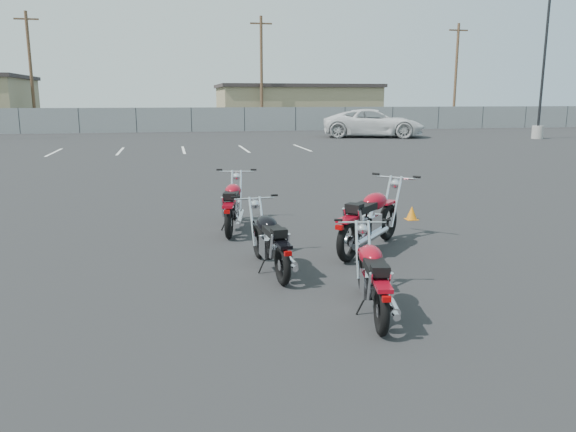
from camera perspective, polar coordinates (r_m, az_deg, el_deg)
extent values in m
plane|color=black|center=(8.67, -0.48, -5.07)|extent=(120.00, 120.00, 0.00)
torus|color=black|center=(11.73, -5.31, 0.95)|extent=(0.23, 0.63, 0.62)
cylinder|color=silver|center=(11.73, -5.31, 0.95)|extent=(0.13, 0.18, 0.16)
torus|color=black|center=(10.28, -6.03, -0.64)|extent=(0.23, 0.63, 0.62)
cylinder|color=silver|center=(10.28, -6.03, -0.64)|extent=(0.13, 0.18, 0.16)
cube|color=black|center=(11.00, -5.65, 0.41)|extent=(0.32, 1.08, 0.06)
cube|color=silver|center=(10.93, -5.68, 0.68)|extent=(0.36, 0.44, 0.31)
cylinder|color=silver|center=(10.90, -5.70, 1.63)|extent=(0.25, 0.29, 0.27)
ellipsoid|color=maroon|center=(11.11, -5.60, 2.58)|extent=(0.43, 0.65, 0.26)
cube|color=black|center=(10.63, -5.84, 2.03)|extent=(0.38, 0.61, 0.10)
cube|color=black|center=(10.37, -5.98, 2.01)|extent=(0.26, 0.23, 0.12)
cube|color=maroon|center=(10.20, -6.08, 1.11)|extent=(0.27, 0.46, 0.05)
cube|color=maroon|center=(11.68, -5.34, 2.51)|extent=(0.20, 0.37, 0.04)
cylinder|color=silver|center=(10.37, -5.30, 0.93)|extent=(0.09, 0.20, 0.40)
cylinder|color=silver|center=(10.39, -6.65, 0.93)|extent=(0.09, 0.20, 0.40)
cylinder|color=silver|center=(10.69, -4.92, -0.24)|extent=(0.32, 1.13, 0.13)
cylinder|color=silver|center=(10.37, -5.07, -0.51)|extent=(0.19, 0.38, 0.14)
cylinder|color=silver|center=(11.79, -4.84, 2.63)|extent=(0.13, 0.41, 0.81)
cylinder|color=silver|center=(11.80, -5.74, 2.63)|extent=(0.13, 0.41, 0.81)
sphere|color=silver|center=(11.92, -5.25, 4.02)|extent=(0.19, 0.19, 0.16)
cylinder|color=silver|center=(11.92, -5.25, 4.53)|extent=(0.71, 0.17, 0.03)
cylinder|color=black|center=(11.87, -3.52, 4.72)|extent=(0.13, 0.06, 0.04)
cylinder|color=black|center=(11.94, -6.98, 4.69)|extent=(0.13, 0.06, 0.04)
cylinder|color=black|center=(10.95, -6.43, -0.70)|extent=(0.16, 0.06, 0.31)
cube|color=#990505|center=(9.95, -6.22, 0.44)|extent=(0.11, 0.08, 0.06)
torus|color=black|center=(9.01, -2.98, -2.55)|extent=(0.15, 0.58, 0.57)
cylinder|color=silver|center=(9.01, -2.98, -2.55)|extent=(0.11, 0.16, 0.15)
torus|color=black|center=(7.72, -0.57, -5.01)|extent=(0.15, 0.58, 0.57)
cylinder|color=silver|center=(7.72, -0.57, -5.01)|extent=(0.11, 0.16, 0.15)
cube|color=black|center=(8.35, -1.87, -3.44)|extent=(0.18, 1.00, 0.06)
cube|color=silver|center=(8.29, -1.79, -3.14)|extent=(0.29, 0.38, 0.29)
cylinder|color=silver|center=(8.25, -1.79, -2.00)|extent=(0.21, 0.25, 0.25)
ellipsoid|color=black|center=(8.43, -2.18, -0.77)|extent=(0.33, 0.57, 0.24)
cube|color=black|center=(8.00, -1.37, -1.60)|extent=(0.29, 0.54, 0.10)
cube|color=black|center=(7.77, -0.91, -1.72)|extent=(0.22, 0.19, 0.11)
cube|color=black|center=(7.62, -0.53, -2.90)|extent=(0.20, 0.41, 0.05)
cube|color=black|center=(8.94, -3.00, -0.69)|extent=(0.15, 0.33, 0.04)
cylinder|color=silver|center=(7.82, -0.05, -2.99)|extent=(0.06, 0.18, 0.37)
cylinder|color=silver|center=(7.76, -1.67, -3.11)|extent=(0.06, 0.18, 0.37)
cylinder|color=silver|center=(8.14, -0.32, -4.26)|extent=(0.17, 1.05, 0.12)
cylinder|color=silver|center=(7.86, 0.30, -4.72)|extent=(0.14, 0.34, 0.13)
cylinder|color=silver|center=(9.06, -2.64, -0.48)|extent=(0.07, 0.38, 0.75)
cylinder|color=silver|center=(9.03, -3.69, -0.55)|extent=(0.07, 0.38, 0.75)
sphere|color=silver|center=(9.14, -3.40, 1.20)|extent=(0.16, 0.16, 0.15)
cylinder|color=silver|center=(9.14, -3.44, 1.80)|extent=(0.67, 0.08, 0.03)
cylinder|color=black|center=(9.20, -1.39, 2.12)|extent=(0.12, 0.04, 0.03)
cylinder|color=black|center=(9.05, -5.47, 1.91)|extent=(0.12, 0.04, 0.03)
cylinder|color=black|center=(8.28, -2.59, -4.88)|extent=(0.15, 0.03, 0.29)
cube|color=#990505|center=(7.41, -0.01, -3.83)|extent=(0.10, 0.06, 0.06)
torus|color=black|center=(10.29, 10.09, -0.58)|extent=(0.56, 0.57, 0.67)
cylinder|color=silver|center=(10.29, 10.09, -0.58)|extent=(0.21, 0.21, 0.18)
torus|color=black|center=(8.84, 6.13, -2.54)|extent=(0.56, 0.57, 0.67)
cylinder|color=silver|center=(8.84, 6.13, -2.54)|extent=(0.21, 0.21, 0.18)
cube|color=black|center=(9.55, 8.27, -1.23)|extent=(0.90, 0.93, 0.07)
cube|color=silver|center=(9.48, 8.14, -0.90)|extent=(0.52, 0.53, 0.34)
cylinder|color=silver|center=(9.44, 8.18, 0.30)|extent=(0.36, 0.36, 0.30)
ellipsoid|color=maroon|center=(9.64, 8.83, 1.48)|extent=(0.70, 0.71, 0.29)
cube|color=black|center=(9.16, 7.49, 0.83)|extent=(0.64, 0.65, 0.11)
cube|color=black|center=(8.90, 6.75, 0.82)|extent=(0.32, 0.32, 0.13)
cube|color=maroon|center=(8.74, 6.11, -0.32)|extent=(0.47, 0.48, 0.06)
cube|color=maroon|center=(10.22, 10.16, 1.35)|extent=(0.37, 0.38, 0.04)
cylinder|color=silver|center=(8.87, 7.43, -0.66)|extent=(0.18, 0.19, 0.44)
cylinder|color=silver|center=(8.98, 5.86, -0.46)|extent=(0.18, 0.19, 0.44)
cylinder|color=silver|center=(9.19, 8.43, -2.18)|extent=(0.93, 0.97, 0.14)
cylinder|color=silver|center=(8.87, 7.51, -2.52)|extent=(0.37, 0.38, 0.15)
cylinder|color=silver|center=(10.31, 10.97, 1.44)|extent=(0.35, 0.36, 0.89)
cylinder|color=silver|center=(10.38, 9.93, 1.56)|extent=(0.35, 0.36, 0.89)
sphere|color=silver|center=(10.46, 10.87, 3.22)|extent=(0.25, 0.25, 0.18)
cylinder|color=silver|center=(10.47, 10.94, 3.85)|extent=(0.59, 0.57, 0.03)
cylinder|color=black|center=(10.31, 12.94, 3.89)|extent=(0.13, 0.12, 0.04)
cylinder|color=black|center=(10.59, 8.91, 4.26)|extent=(0.13, 0.12, 0.04)
cylinder|color=black|center=(9.56, 7.10, -2.49)|extent=(0.15, 0.14, 0.34)
cube|color=#990505|center=(8.50, 5.24, -1.16)|extent=(0.13, 0.13, 0.07)
torus|color=black|center=(7.48, 7.71, -5.77)|extent=(0.21, 0.56, 0.55)
cylinder|color=silver|center=(7.48, 7.71, -5.77)|extent=(0.12, 0.16, 0.15)
torus|color=black|center=(6.24, 9.47, -9.48)|extent=(0.21, 0.56, 0.55)
cylinder|color=silver|center=(6.24, 9.47, -9.48)|extent=(0.12, 0.16, 0.15)
cube|color=black|center=(6.85, 8.52, -7.16)|extent=(0.28, 0.96, 0.06)
cube|color=silver|center=(6.79, 8.59, -6.85)|extent=(0.32, 0.39, 0.28)
cylinder|color=silver|center=(6.74, 8.63, -5.52)|extent=(0.22, 0.26, 0.24)
ellipsoid|color=maroon|center=(6.90, 8.39, -3.98)|extent=(0.38, 0.58, 0.24)
cube|color=black|center=(6.49, 8.99, -5.20)|extent=(0.33, 0.54, 0.09)
cube|color=black|center=(6.26, 9.34, -5.49)|extent=(0.23, 0.20, 0.11)
cube|color=maroon|center=(6.13, 9.59, -7.02)|extent=(0.24, 0.41, 0.05)
cube|color=maroon|center=(7.40, 7.77, -3.63)|extent=(0.18, 0.33, 0.04)
cylinder|color=silver|center=(6.31, 10.32, -7.05)|extent=(0.08, 0.17, 0.36)
cylinder|color=silver|center=(6.28, 8.33, -7.10)|extent=(0.08, 0.17, 0.36)
cylinder|color=silver|center=(6.64, 10.14, -8.36)|extent=(0.28, 1.01, 0.12)
cylinder|color=silver|center=(6.36, 10.64, -9.12)|extent=(0.17, 0.34, 0.12)
cylinder|color=silver|center=(7.52, 8.27, -3.37)|extent=(0.11, 0.37, 0.72)
cylinder|color=silver|center=(7.49, 7.02, -3.38)|extent=(0.11, 0.37, 0.72)
sphere|color=silver|center=(7.59, 7.54, -1.34)|extent=(0.17, 0.17, 0.15)
cylinder|color=silver|center=(7.58, 7.54, -0.63)|extent=(0.64, 0.15, 0.03)
cylinder|color=black|center=(7.61, 9.96, -0.38)|extent=(0.11, 0.05, 0.03)
cylinder|color=black|center=(7.52, 5.14, -0.40)|extent=(0.11, 0.05, 0.03)
cylinder|color=black|center=(6.80, 7.51, -8.83)|extent=(0.15, 0.05, 0.28)
cube|color=#990505|center=(5.93, 9.98, -8.31)|extent=(0.10, 0.07, 0.06)
cone|color=orange|center=(12.16, 12.46, 0.34)|extent=(0.23, 0.23, 0.28)
cube|color=orange|center=(12.19, 12.43, -0.33)|extent=(0.24, 0.24, 0.01)
cylinder|color=#989490|center=(38.82, 24.02, 7.78)|extent=(0.70, 0.70, 0.80)
cylinder|color=black|center=(38.94, 24.79, 16.47)|extent=(0.16, 0.16, 11.02)
cube|color=slate|center=(43.19, -9.79, 9.62)|extent=(80.00, 0.04, 1.80)
cylinder|color=black|center=(44.39, -25.64, 8.69)|extent=(0.06, 0.06, 1.80)
cylinder|color=black|center=(43.63, -20.48, 9.07)|extent=(0.06, 0.06, 1.80)
cylinder|color=black|center=(43.23, -15.17, 9.38)|extent=(0.06, 0.06, 1.80)
cylinder|color=black|center=(43.19, -9.79, 9.62)|extent=(0.06, 0.06, 1.80)
cylinder|color=black|center=(43.53, -4.45, 9.77)|extent=(0.06, 0.06, 1.80)
cylinder|color=black|center=(44.22, 0.77, 9.84)|extent=(0.06, 0.06, 1.80)
cylinder|color=black|center=(45.26, 5.79, 9.83)|extent=(0.06, 0.06, 1.80)
cylinder|color=black|center=(46.62, 10.56, 9.75)|extent=(0.06, 0.06, 1.80)
cylinder|color=black|center=(48.28, 15.02, 9.62)|extent=(0.06, 0.06, 1.80)
cylinder|color=black|center=(50.20, 19.16, 9.45)|extent=(0.06, 0.06, 1.80)
cylinder|color=black|center=(52.35, 22.97, 9.24)|extent=(0.06, 0.06, 1.80)
cylinder|color=black|center=(54.72, 26.46, 9.02)|extent=(0.06, 0.06, 1.80)
cube|color=#8E815B|center=(53.42, 0.77, 11.07)|extent=(14.00, 9.00, 3.40)
cube|color=#362E2D|center=(53.42, 0.77, 13.05)|extent=(14.40, 9.40, 0.30)
cylinder|color=#4E3624|center=(49.28, -24.65, 13.19)|extent=(0.24, 0.24, 9.00)
cube|color=#4E3624|center=(49.58, -25.06, 17.68)|extent=(1.80, 0.12, 0.12)
cylinder|color=#4E3624|center=(47.79, -2.71, 14.30)|extent=(0.24, 0.24, 9.00)
cube|color=#4E3624|center=(48.10, -2.76, 18.95)|extent=(1.80, 0.12, 0.12)
cylinder|color=#4E3624|center=(54.56, 16.68, 13.54)|extent=(0.24, 0.24, 9.00)
cube|color=#4E3624|center=(54.84, 16.93, 17.61)|extent=(1.80, 0.12, 0.12)
cube|color=silver|center=(28.75, -22.67, 5.99)|extent=(0.12, 4.00, 0.01)
cube|color=silver|center=(28.35, -16.68, 6.33)|extent=(0.12, 4.00, 0.01)
cube|color=silver|center=(28.25, -10.57, 6.61)|extent=(0.12, 4.00, 0.01)
cube|color=silver|center=(28.48, -4.49, 6.82)|extent=(0.12, 4.00, 0.01)
cube|color=silver|center=(29.01, 1.44, 6.95)|extent=(0.12, 4.00, 0.01)
imported|color=silver|center=(37.25, 8.71, 10.11)|extent=(5.18, 8.05, 2.84)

